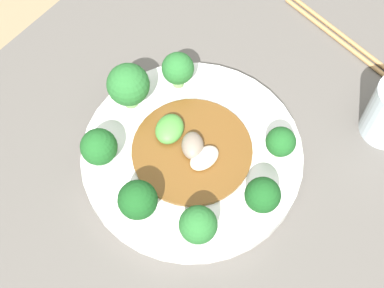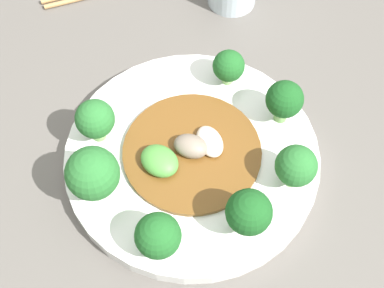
% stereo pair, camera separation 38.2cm
% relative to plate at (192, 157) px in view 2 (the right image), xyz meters
% --- Properties ---
extents(table, '(0.98, 0.81, 0.73)m').
position_rel_plate_xyz_m(table, '(0.03, -0.05, -0.38)').
color(table, '#5B5651').
rests_on(table, ground_plane).
extents(plate, '(0.30, 0.30, 0.02)m').
position_rel_plate_xyz_m(plate, '(0.00, 0.00, 0.00)').
color(plate, white).
rests_on(plate, table).
extents(broccoli_northeast, '(0.05, 0.05, 0.06)m').
position_rel_plate_xyz_m(broccoli_northeast, '(0.08, 0.08, 0.05)').
color(broccoli_northeast, '#7AAD5B').
rests_on(broccoli_northeast, plate).
extents(broccoli_southeast, '(0.04, 0.04, 0.05)m').
position_rel_plate_xyz_m(broccoli_southeast, '(0.07, -0.09, 0.04)').
color(broccoli_southeast, '#89B76B').
rests_on(broccoli_southeast, plate).
extents(broccoli_north, '(0.06, 0.06, 0.07)m').
position_rel_plate_xyz_m(broccoli_north, '(0.01, 0.12, 0.05)').
color(broccoli_north, '#70A356').
rests_on(broccoli_north, plate).
extents(broccoli_southwest, '(0.05, 0.05, 0.06)m').
position_rel_plate_xyz_m(broccoli_southwest, '(-0.09, -0.08, 0.05)').
color(broccoli_southwest, '#89B76B').
rests_on(broccoli_southwest, plate).
extents(broccoli_northwest, '(0.05, 0.05, 0.06)m').
position_rel_plate_xyz_m(broccoli_northwest, '(-0.08, 0.09, 0.04)').
color(broccoli_northwest, '#70A356').
rests_on(broccoli_northwest, plate).
extents(broccoli_south, '(0.04, 0.04, 0.06)m').
position_rel_plate_xyz_m(broccoli_south, '(-0.01, -0.12, 0.05)').
color(broccoli_south, '#70A356').
rests_on(broccoli_south, plate).
extents(broccoli_west, '(0.05, 0.05, 0.07)m').
position_rel_plate_xyz_m(broccoli_west, '(-0.11, -0.00, 0.05)').
color(broccoli_west, '#89B76B').
rests_on(broccoli_west, plate).
extents(stirfry_center, '(0.16, 0.16, 0.02)m').
position_rel_plate_xyz_m(stirfry_center, '(0.00, 0.01, 0.02)').
color(stirfry_center, brown).
rests_on(stirfry_center, plate).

